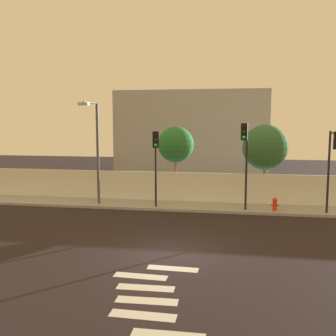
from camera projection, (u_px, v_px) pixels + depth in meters
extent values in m
plane|color=black|center=(169.00, 253.00, 15.15)|extent=(80.00, 80.00, 0.00)
cube|color=#989898|center=(192.00, 207.00, 23.16)|extent=(36.00, 2.40, 0.15)
cube|color=silver|center=(195.00, 187.00, 24.31)|extent=(36.00, 0.18, 1.80)
cube|color=silver|center=(168.00, 336.00, 9.31)|extent=(1.81, 0.47, 0.01)
cube|color=silver|center=(143.00, 315.00, 10.28)|extent=(1.81, 0.47, 0.01)
cube|color=silver|center=(147.00, 301.00, 11.13)|extent=(1.82, 0.51, 0.01)
cube|color=silver|center=(146.00, 288.00, 12.00)|extent=(1.81, 0.50, 0.01)
cube|color=silver|center=(140.00, 276.00, 12.90)|extent=(1.81, 0.50, 0.01)
cube|color=silver|center=(173.00, 269.00, 13.57)|extent=(1.81, 0.48, 0.01)
cylinder|color=black|center=(156.00, 169.00, 22.61)|extent=(0.12, 0.12, 4.42)
cylinder|color=black|center=(156.00, 133.00, 21.85)|extent=(0.28, 1.02, 0.08)
cube|color=black|center=(156.00, 140.00, 21.39)|extent=(0.37, 0.26, 0.90)
sphere|color=black|center=(156.00, 135.00, 21.24)|extent=(0.18, 0.18, 0.18)
sphere|color=#33260A|center=(156.00, 140.00, 21.27)|extent=(0.18, 0.18, 0.18)
sphere|color=#19F24C|center=(156.00, 145.00, 21.30)|extent=(0.18, 0.18, 0.18)
cylinder|color=black|center=(328.00, 172.00, 21.00)|extent=(0.12, 0.12, 4.47)
cylinder|color=black|center=(334.00, 133.00, 20.12)|extent=(0.13, 1.28, 0.08)
cylinder|color=black|center=(246.00, 167.00, 21.71)|extent=(0.12, 0.12, 4.87)
cylinder|color=black|center=(246.00, 125.00, 20.98)|extent=(0.26, 0.97, 0.08)
cube|color=black|center=(244.00, 132.00, 20.57)|extent=(0.37, 0.26, 0.90)
sphere|color=black|center=(244.00, 127.00, 20.43)|extent=(0.18, 0.18, 0.18)
sphere|color=#33260A|center=(244.00, 132.00, 20.46)|extent=(0.18, 0.18, 0.18)
sphere|color=#19F24C|center=(244.00, 137.00, 20.49)|extent=(0.18, 0.18, 0.18)
cylinder|color=#4C4C51|center=(98.00, 154.00, 23.31)|extent=(0.16, 0.16, 6.08)
cylinder|color=#4C4C51|center=(90.00, 103.00, 22.16)|extent=(0.25, 1.67, 0.10)
cube|color=beige|center=(84.00, 104.00, 21.38)|extent=(0.62, 0.29, 0.16)
cylinder|color=red|center=(275.00, 206.00, 21.68)|extent=(0.24, 0.24, 0.59)
sphere|color=red|center=(275.00, 200.00, 21.64)|extent=(0.26, 0.26, 0.26)
cylinder|color=red|center=(272.00, 205.00, 21.71)|extent=(0.10, 0.09, 0.09)
cylinder|color=red|center=(278.00, 205.00, 21.65)|extent=(0.10, 0.09, 0.09)
cylinder|color=brown|center=(176.00, 177.00, 25.47)|extent=(0.19, 0.19, 3.00)
sphere|color=#287336|center=(176.00, 144.00, 25.22)|extent=(2.35, 2.35, 2.35)
cylinder|color=brown|center=(264.00, 181.00, 24.53)|extent=(0.17, 0.17, 2.74)
sphere|color=#316437|center=(265.00, 147.00, 24.28)|extent=(2.84, 2.84, 2.84)
cube|color=#A6A6A6|center=(192.00, 133.00, 37.95)|extent=(14.24, 6.00, 7.99)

